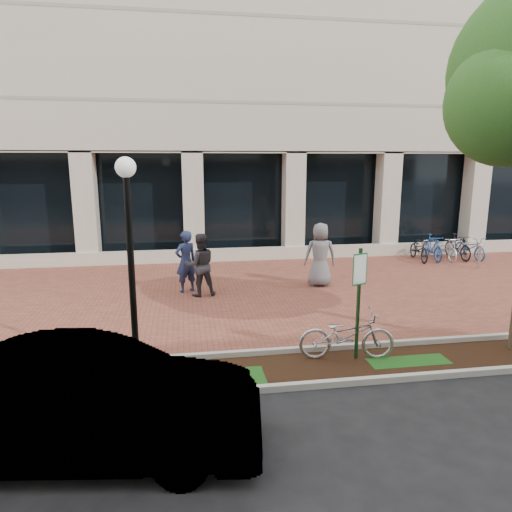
{
  "coord_description": "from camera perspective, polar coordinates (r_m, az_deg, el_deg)",
  "views": [
    {
      "loc": [
        -2.39,
        -13.02,
        3.86
      ],
      "look_at": [
        -0.44,
        -0.8,
        1.28
      ],
      "focal_mm": 32.0,
      "sensor_mm": 36.0,
      "label": 1
    }
  ],
  "objects": [
    {
      "name": "ground",
      "position": [
        13.79,
        1.27,
        -4.48
      ],
      "size": [
        120.0,
        120.0,
        0.0
      ],
      "primitive_type": "plane",
      "color": "black",
      "rests_on": "ground"
    },
    {
      "name": "brick_plaza",
      "position": [
        13.79,
        1.27,
        -4.46
      ],
      "size": [
        40.0,
        9.0,
        0.01
      ],
      "primitive_type": "cube",
      "color": "brown",
      "rests_on": "ground"
    },
    {
      "name": "planting_strip",
      "position": [
        9.0,
        7.43,
        -13.69
      ],
      "size": [
        40.0,
        1.5,
        0.01
      ],
      "primitive_type": "cube",
      "color": "black",
      "rests_on": "ground"
    },
    {
      "name": "curb_plaza_side",
      "position": [
        9.63,
        6.16,
        -11.53
      ],
      "size": [
        40.0,
        0.12,
        0.12
      ],
      "primitive_type": "cube",
      "color": "#AAAAA0",
      "rests_on": "ground"
    },
    {
      "name": "curb_street_side",
      "position": [
        8.33,
        8.95,
        -15.5
      ],
      "size": [
        40.0,
        0.12,
        0.12
      ],
      "primitive_type": "cube",
      "color": "#AAAAA0",
      "rests_on": "ground"
    },
    {
      "name": "near_office_building",
      "position": [
        24.41,
        -3.53,
        26.45
      ],
      "size": [
        40.0,
        12.12,
        16.0
      ],
      "color": "beige",
      "rests_on": "ground"
    },
    {
      "name": "parking_sign",
      "position": [
        9.02,
        12.78,
        -4.07
      ],
      "size": [
        0.34,
        0.07,
        2.24
      ],
      "rotation": [
        0.0,
        0.0,
        0.35
      ],
      "color": "#143718",
      "rests_on": "ground"
    },
    {
      "name": "lamppost",
      "position": [
        8.41,
        -15.41,
        0.19
      ],
      "size": [
        0.36,
        0.36,
        3.94
      ],
      "color": "black",
      "rests_on": "ground"
    },
    {
      "name": "locked_bicycle",
      "position": [
        9.3,
        11.25,
        -9.66
      ],
      "size": [
        1.96,
        0.91,
        0.99
      ],
      "primitive_type": "imported",
      "rotation": [
        0.0,
        0.0,
        1.43
      ],
      "color": "#B0AFB4",
      "rests_on": "ground"
    },
    {
      "name": "pedestrian_left",
      "position": [
        13.71,
        -8.77,
        -0.69
      ],
      "size": [
        0.81,
        0.71,
        1.87
      ],
      "primitive_type": "imported",
      "rotation": [
        0.0,
        0.0,
        3.61
      ],
      "color": "#1D264A",
      "rests_on": "ground"
    },
    {
      "name": "pedestrian_mid",
      "position": [
        13.26,
        -7.0,
        -1.12
      ],
      "size": [
        0.99,
        0.82,
        1.84
      ],
      "primitive_type": "imported",
      "rotation": [
        0.0,
        0.0,
        3.29
      ],
      "color": "#29292E",
      "rests_on": "ground"
    },
    {
      "name": "pedestrian_right",
      "position": [
        14.34,
        8.02,
        0.16
      ],
      "size": [
        1.05,
        0.75,
        2.0
      ],
      "primitive_type": "imported",
      "rotation": [
        0.0,
        0.0,
        3.02
      ],
      "color": "slate",
      "rests_on": "ground"
    },
    {
      "name": "bollard",
      "position": [
        18.48,
        26.14,
        -0.03
      ],
      "size": [
        0.12,
        0.12,
        0.91
      ],
      "color": "#B5B6BA",
      "rests_on": "ground"
    },
    {
      "name": "bike_rack_cluster",
      "position": [
        19.64,
        22.55,
        0.95
      ],
      "size": [
        2.99,
        1.81,
        1.02
      ],
      "rotation": [
        0.0,
        0.0,
        -0.02
      ],
      "color": "black",
      "rests_on": "ground"
    },
    {
      "name": "sedan_near_curb",
      "position": [
        6.66,
        -20.25,
        -16.85
      ],
      "size": [
        4.72,
        2.19,
        1.5
      ],
      "primitive_type": "imported",
      "rotation": [
        0.0,
        0.0,
        1.43
      ],
      "color": "silver",
      "rests_on": "ground"
    }
  ]
}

